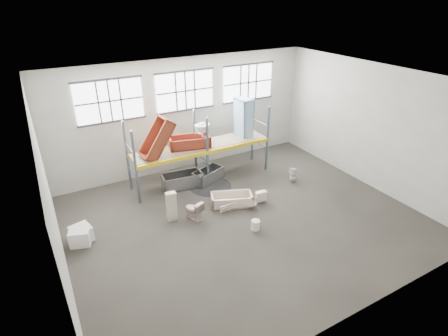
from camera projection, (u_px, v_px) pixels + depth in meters
floor at (244, 219)px, 12.90m from camera, size 12.00×10.00×0.10m
ceiling at (248, 80)px, 10.61m from camera, size 12.00×10.00×0.10m
wall_back at (185, 115)px, 15.70m from camera, size 12.00×0.10×5.00m
wall_front at (367, 240)px, 7.81m from camera, size 12.00×0.10×5.00m
wall_left at (48, 204)px, 9.13m from camera, size 0.10×10.00×5.00m
wall_right at (371, 126)px, 14.38m from camera, size 0.10×10.00×5.00m
window_left at (110, 101)px, 13.73m from camera, size 2.60×0.04×1.60m
window_mid at (185, 91)px, 15.11m from camera, size 2.60×0.04×1.60m
window_right at (248, 82)px, 16.50m from camera, size 2.60×0.04×1.60m
rack_upright_la at (136, 168)px, 13.17m from camera, size 0.08×0.08×3.00m
rack_upright_lb at (127, 157)px, 14.11m from camera, size 0.08×0.08×3.00m
rack_upright_ma at (207, 152)px, 14.47m from camera, size 0.08×0.08×3.00m
rack_upright_mb at (195, 143)px, 15.41m from camera, size 0.08×0.08×3.00m
rack_upright_ra at (267, 139)px, 15.77m from camera, size 0.08×0.08×3.00m
rack_upright_rb at (253, 131)px, 16.70m from camera, size 0.08×0.08×3.00m
rack_beam_front at (207, 152)px, 14.47m from camera, size 6.00×0.10×0.14m
rack_beam_back at (195, 143)px, 15.41m from camera, size 6.00×0.10×0.14m
shelf_deck at (201, 146)px, 14.90m from camera, size 5.90×1.10×0.03m
wet_patch at (210, 186)px, 14.99m from camera, size 1.80×1.80×0.00m
bathtub_beige at (231, 200)px, 13.59m from camera, size 1.73×1.28×0.46m
cistern_spare at (261, 196)px, 13.73m from camera, size 0.44×0.24×0.41m
sink_in_tub at (251, 204)px, 13.42m from camera, size 0.53×0.53×0.16m
toilet_beige at (194, 210)px, 12.72m from camera, size 0.67×0.83×0.74m
cistern_tall at (172, 206)px, 12.58m from camera, size 0.39×0.29×1.12m
toilet_white at (294, 175)px, 15.18m from camera, size 0.33×0.33×0.68m
steel_tub_left at (182, 180)px, 14.82m from camera, size 1.74×0.95×0.61m
steel_tub_right at (208, 175)px, 15.33m from camera, size 1.58×1.15×0.53m
rust_tub_flat at (190, 142)px, 14.64m from camera, size 1.83×1.16×0.48m
rust_tub_tilted at (157, 139)px, 13.67m from camera, size 1.48×0.95×1.72m
sink_on_shelf at (202, 136)px, 14.45m from camera, size 0.77×0.68×0.57m
blue_tub_upright at (243, 119)px, 15.54m from camera, size 0.60×0.86×1.81m
bucket at (255, 225)px, 12.22m from camera, size 0.40×0.40×0.36m
carton_near at (80, 237)px, 11.48m from camera, size 0.78×0.72×0.55m
carton_far at (81, 234)px, 11.65m from camera, size 0.75×0.75×0.52m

